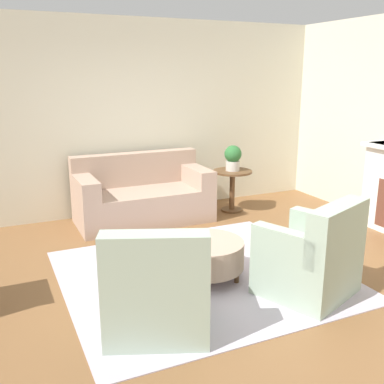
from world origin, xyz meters
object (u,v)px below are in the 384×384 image
Objects in this scene: potted_plant_on_side_table at (233,157)px; armchair_right at (312,259)px; ottoman_table at (205,254)px; armchair_left at (157,291)px; couch at (142,197)px; side_table at (232,183)px.

armchair_right is at bearing -103.55° from potted_plant_on_side_table.
potted_plant_on_side_table reaches higher than ottoman_table.
potted_plant_on_side_table is (2.18, 2.64, 0.47)m from armchair_left.
armchair_left is 1.55m from armchair_right.
couch is 1.39m from side_table.
ottoman_table is 1.25× the size of side_table.
ottoman_table is (0.79, 0.72, -0.10)m from armchair_left.
couch is 4.88× the size of potted_plant_on_side_table.
potted_plant_on_side_table is (1.40, 1.92, 0.57)m from ottoman_table.
armchair_left is at bearing -129.55° from side_table.
couch is 1.47m from potted_plant_on_side_table.
potted_plant_on_side_table is at bearing 76.45° from armchair_right.
ottoman_table is at bearing -126.05° from side_table.
couch is 1.81× the size of armchair_left.
couch is 1.81× the size of armchair_right.
couch is 2.88m from armchair_left.
couch is 2.87m from armchair_right.
potted_plant_on_side_table reaches higher than side_table.
potted_plant_on_side_table is at bearing 63.43° from side_table.
couch is at bearing 174.83° from side_table.
side_table is at bearing 53.95° from ottoman_table.
armchair_left is 1.63× the size of side_table.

